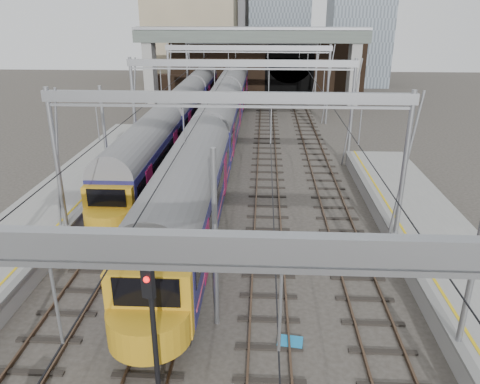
{
  "coord_description": "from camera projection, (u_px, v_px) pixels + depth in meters",
  "views": [
    {
      "loc": [
        1.64,
        -12.87,
        11.29
      ],
      "look_at": [
        0.5,
        9.71,
        2.4
      ],
      "focal_mm": 35.0,
      "sensor_mm": 36.0,
      "label": 1
    }
  ],
  "objects": [
    {
      "name": "train_second",
      "position": [
        183.0,
        110.0,
        44.19
      ],
      "size": [
        2.62,
        45.44,
        4.56
      ],
      "color": "black",
      "rests_on": "ground"
    },
    {
      "name": "equip_cover_c",
      "position": [
        290.0,
        342.0,
        16.9
      ],
      "size": [
        0.98,
        0.75,
        0.11
      ],
      "primitive_type": "cube",
      "rotation": [
        0.0,
        0.0,
        -0.13
      ],
      "color": "#197EBC",
      "rests_on": "ground"
    },
    {
      "name": "retaining_wall",
      "position": [
        263.0,
        64.0,
        62.78
      ],
      "size": [
        28.0,
        2.75,
        9.0
      ],
      "color": "black",
      "rests_on": "ground"
    },
    {
      "name": "overbridge",
      "position": [
        251.0,
        44.0,
        56.26
      ],
      "size": [
        28.0,
        3.0,
        9.25
      ],
      "color": "gray",
      "rests_on": "ground"
    },
    {
      "name": "overhead_line",
      "position": [
        241.0,
        79.0,
        33.74
      ],
      "size": [
        16.8,
        80.0,
        8.0
      ],
      "color": "gray",
      "rests_on": "ground"
    },
    {
      "name": "ground",
      "position": [
        211.0,
        359.0,
        16.17
      ],
      "size": [
        160.0,
        160.0,
        0.0
      ],
      "primitive_type": "plane",
      "color": "#38332D",
      "rests_on": "ground"
    },
    {
      "name": "tracks",
      "position": [
        236.0,
        196.0,
        30.11
      ],
      "size": [
        14.4,
        80.0,
        0.22
      ],
      "color": "#4C3828",
      "rests_on": "ground"
    },
    {
      "name": "train_main",
      "position": [
        227.0,
        101.0,
        46.92
      ],
      "size": [
        2.97,
        68.6,
        5.05
      ],
      "color": "black",
      "rests_on": "ground"
    },
    {
      "name": "signal_near_centre",
      "position": [
        153.0,
        323.0,
        13.13
      ],
      "size": [
        0.39,
        0.47,
        4.86
      ],
      "rotation": [
        0.0,
        0.0,
        -0.4
      ],
      "color": "black",
      "rests_on": "ground"
    },
    {
      "name": "equip_cover_b",
      "position": [
        262.0,
        244.0,
        23.96
      ],
      "size": [
        0.9,
        0.63,
        0.11
      ],
      "primitive_type": "cube",
      "rotation": [
        0.0,
        0.0,
        -0.0
      ],
      "color": "#197EBC",
      "rests_on": "ground"
    }
  ]
}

